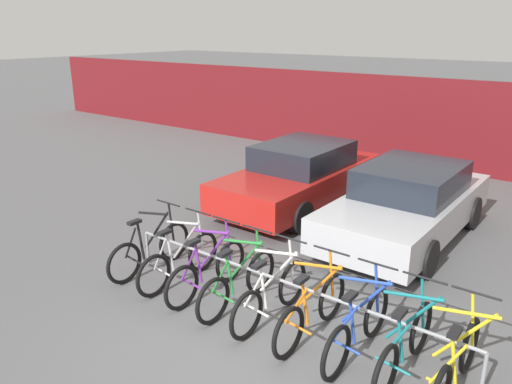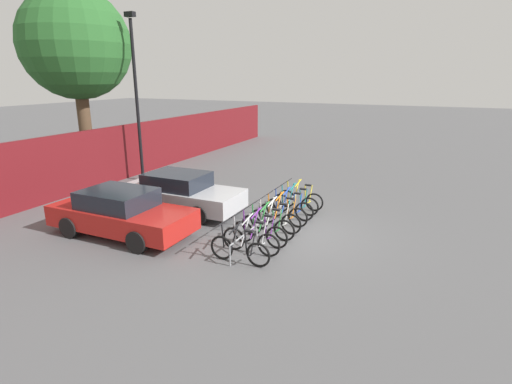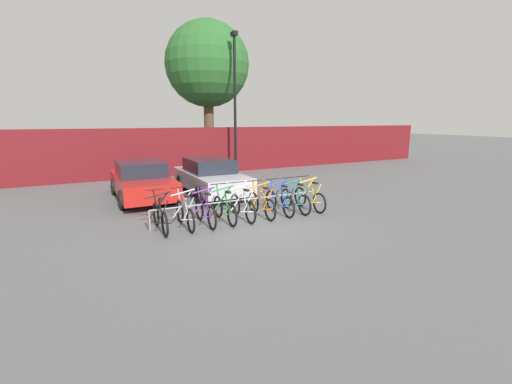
{
  "view_description": "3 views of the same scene",
  "coord_description": "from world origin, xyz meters",
  "px_view_note": "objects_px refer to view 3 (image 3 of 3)",
  "views": [
    {
      "loc": [
        3.25,
        -4.28,
        3.77
      ],
      "look_at": [
        -1.17,
        1.54,
        1.36
      ],
      "focal_mm": 35.0,
      "sensor_mm": 36.0,
      "label": 1
    },
    {
      "loc": [
        -10.87,
        -3.79,
        4.63
      ],
      "look_at": [
        0.13,
        1.3,
        1.11
      ],
      "focal_mm": 28.0,
      "sensor_mm": 36.0,
      "label": 2
    },
    {
      "loc": [
        -4.29,
        -8.3,
        2.89
      ],
      "look_at": [
        0.62,
        1.15,
        0.63
      ],
      "focal_mm": 24.0,
      "sensor_mm": 36.0,
      "label": 3
    }
  ],
  "objects_px": {
    "bicycle_silver": "(185,214)",
    "bicycle_teal": "(295,200)",
    "bike_rack": "(241,202)",
    "bicycle_green": "(225,209)",
    "bicycle_blue": "(279,202)",
    "bicycle_orange": "(261,204)",
    "bicycle_yellow": "(309,198)",
    "lamp_post": "(235,99)",
    "bicycle_purple": "(205,212)",
    "car_red": "(142,181)",
    "bicycle_black": "(160,217)",
    "tree_behind_hoarding": "(207,65)",
    "bicycle_white": "(243,207)",
    "car_silver": "(210,177)"
  },
  "relations": [
    {
      "from": "bicycle_yellow",
      "to": "car_red",
      "type": "distance_m",
      "value": 6.15
    },
    {
      "from": "bike_rack",
      "to": "car_silver",
      "type": "xyz_separation_m",
      "value": [
        0.38,
        3.63,
        0.19
      ]
    },
    {
      "from": "bicycle_black",
      "to": "bike_rack",
      "type": "bearing_deg",
      "value": 0.5
    },
    {
      "from": "tree_behind_hoarding",
      "to": "car_silver",
      "type": "bearing_deg",
      "value": -109.82
    },
    {
      "from": "bike_rack",
      "to": "bicycle_teal",
      "type": "bearing_deg",
      "value": -4.62
    },
    {
      "from": "bicycle_orange",
      "to": "bicycle_white",
      "type": "bearing_deg",
      "value": -177.6
    },
    {
      "from": "bicycle_silver",
      "to": "bicycle_orange",
      "type": "relative_size",
      "value": 1.0
    },
    {
      "from": "bicycle_green",
      "to": "bicycle_white",
      "type": "distance_m",
      "value": 0.57
    },
    {
      "from": "bicycle_silver",
      "to": "car_red",
      "type": "bearing_deg",
      "value": 93.55
    },
    {
      "from": "bicycle_purple",
      "to": "bicycle_white",
      "type": "xyz_separation_m",
      "value": [
        1.15,
        0.0,
        0.0
      ]
    },
    {
      "from": "bike_rack",
      "to": "bicycle_white",
      "type": "height_order",
      "value": "bicycle_white"
    },
    {
      "from": "bicycle_purple",
      "to": "bicycle_yellow",
      "type": "distance_m",
      "value": 3.56
    },
    {
      "from": "bike_rack",
      "to": "bicycle_black",
      "type": "height_order",
      "value": "bicycle_black"
    },
    {
      "from": "bicycle_yellow",
      "to": "lamp_post",
      "type": "relative_size",
      "value": 0.24
    },
    {
      "from": "bicycle_purple",
      "to": "bike_rack",
      "type": "bearing_deg",
      "value": 7.82
    },
    {
      "from": "bicycle_orange",
      "to": "bicycle_yellow",
      "type": "height_order",
      "value": "same"
    },
    {
      "from": "bike_rack",
      "to": "bicycle_purple",
      "type": "bearing_deg",
      "value": -172.7
    },
    {
      "from": "bike_rack",
      "to": "bicycle_silver",
      "type": "distance_m",
      "value": 1.75
    },
    {
      "from": "bike_rack",
      "to": "bicycle_white",
      "type": "relative_size",
      "value": 3.13
    },
    {
      "from": "bicycle_purple",
      "to": "bicycle_orange",
      "type": "bearing_deg",
      "value": 0.51
    },
    {
      "from": "bicycle_teal",
      "to": "car_red",
      "type": "bearing_deg",
      "value": 138.15
    },
    {
      "from": "car_red",
      "to": "lamp_post",
      "type": "relative_size",
      "value": 0.61
    },
    {
      "from": "bicycle_white",
      "to": "bicycle_yellow",
      "type": "bearing_deg",
      "value": 0.34
    },
    {
      "from": "bicycle_black",
      "to": "bicycle_teal",
      "type": "xyz_separation_m",
      "value": [
        4.24,
        0.0,
        0.0
      ]
    },
    {
      "from": "bike_rack",
      "to": "car_red",
      "type": "distance_m",
      "value": 4.52
    },
    {
      "from": "bicycle_purple",
      "to": "car_silver",
      "type": "bearing_deg",
      "value": 68.33
    },
    {
      "from": "lamp_post",
      "to": "bicycle_silver",
      "type": "bearing_deg",
      "value": -122.54
    },
    {
      "from": "bicycle_black",
      "to": "bicycle_yellow",
      "type": "bearing_deg",
      "value": -3.04
    },
    {
      "from": "bicycle_blue",
      "to": "bike_rack",
      "type": "bearing_deg",
      "value": 170.82
    },
    {
      "from": "bicycle_teal",
      "to": "bicycle_yellow",
      "type": "height_order",
      "value": "same"
    },
    {
      "from": "bicycle_white",
      "to": "tree_behind_hoarding",
      "type": "bearing_deg",
      "value": 75.22
    },
    {
      "from": "bicycle_blue",
      "to": "tree_behind_hoarding",
      "type": "height_order",
      "value": "tree_behind_hoarding"
    },
    {
      "from": "bicycle_orange",
      "to": "lamp_post",
      "type": "xyz_separation_m",
      "value": [
        2.73,
        7.97,
        3.59
      ]
    },
    {
      "from": "bicycle_silver",
      "to": "bicycle_teal",
      "type": "distance_m",
      "value": 3.58
    },
    {
      "from": "bicycle_blue",
      "to": "bicycle_orange",
      "type": "bearing_deg",
      "value": 177.53
    },
    {
      "from": "bicycle_yellow",
      "to": "lamp_post",
      "type": "xyz_separation_m",
      "value": [
        0.95,
        7.97,
        3.59
      ]
    },
    {
      "from": "bicycle_black",
      "to": "bicycle_yellow",
      "type": "height_order",
      "value": "same"
    },
    {
      "from": "bicycle_white",
      "to": "bicycle_teal",
      "type": "xyz_separation_m",
      "value": [
        1.85,
        0.0,
        0.0
      ]
    },
    {
      "from": "bike_rack",
      "to": "bicycle_black",
      "type": "distance_m",
      "value": 2.41
    },
    {
      "from": "bicycle_silver",
      "to": "bicycle_green",
      "type": "height_order",
      "value": "same"
    },
    {
      "from": "tree_behind_hoarding",
      "to": "bicycle_yellow",
      "type": "bearing_deg",
      "value": -92.65
    },
    {
      "from": "bike_rack",
      "to": "car_red",
      "type": "xyz_separation_m",
      "value": [
        -2.17,
        3.96,
        0.19
      ]
    },
    {
      "from": "bicycle_purple",
      "to": "bicycle_blue",
      "type": "relative_size",
      "value": 1.0
    },
    {
      "from": "tree_behind_hoarding",
      "to": "bicycle_purple",
      "type": "bearing_deg",
      "value": -110.65
    },
    {
      "from": "bicycle_black",
      "to": "bicycle_blue",
      "type": "distance_m",
      "value": 3.66
    },
    {
      "from": "bike_rack",
      "to": "bicycle_green",
      "type": "bearing_deg",
      "value": -165.52
    },
    {
      "from": "bike_rack",
      "to": "car_red",
      "type": "bearing_deg",
      "value": 118.67
    },
    {
      "from": "bicycle_purple",
      "to": "bicycle_silver",
      "type": "bearing_deg",
      "value": -179.49
    },
    {
      "from": "bicycle_blue",
      "to": "bicycle_yellow",
      "type": "height_order",
      "value": "same"
    },
    {
      "from": "car_red",
      "to": "car_silver",
      "type": "relative_size",
      "value": 1.0
    }
  ]
}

